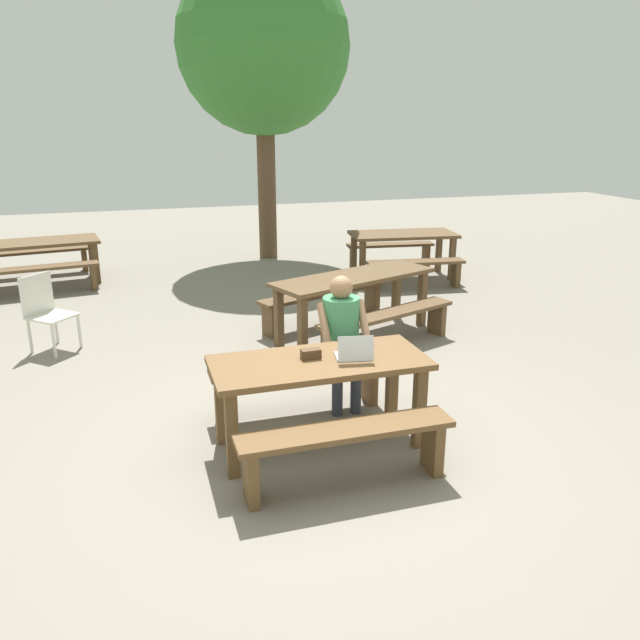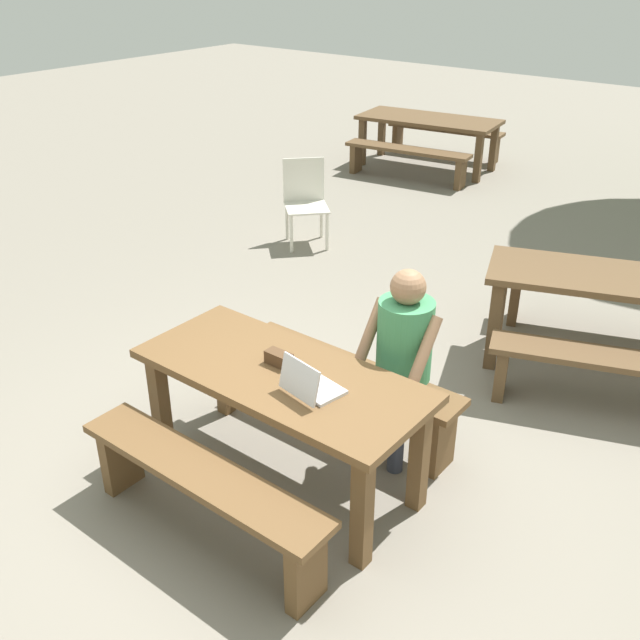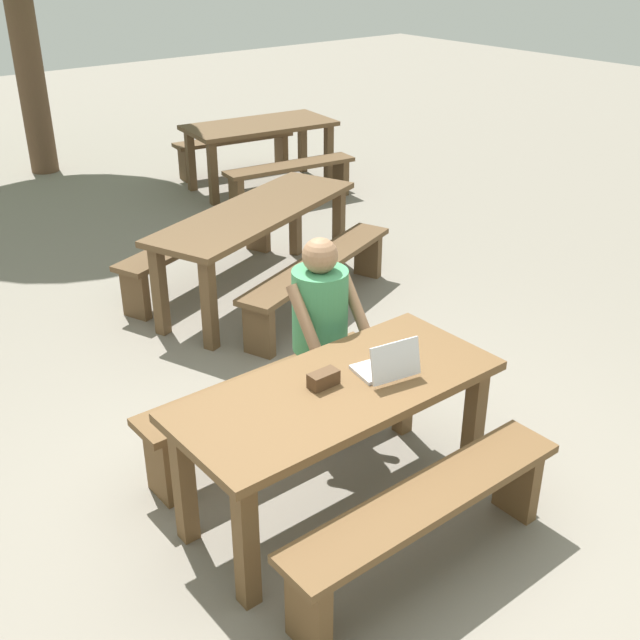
# 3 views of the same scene
# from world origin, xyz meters

# --- Properties ---
(ground_plane) EXTENTS (30.00, 30.00, 0.00)m
(ground_plane) POSITION_xyz_m (0.00, 0.00, 0.00)
(ground_plane) COLOR gray
(picnic_table_front) EXTENTS (1.74, 0.76, 0.76)m
(picnic_table_front) POSITION_xyz_m (0.00, 0.00, 0.64)
(picnic_table_front) COLOR brown
(picnic_table_front) RESTS_ON ground
(bench_near) EXTENTS (1.62, 0.30, 0.48)m
(bench_near) POSITION_xyz_m (0.00, -0.65, 0.35)
(bench_near) COLOR brown
(bench_near) RESTS_ON ground
(bench_far) EXTENTS (1.62, 0.30, 0.48)m
(bench_far) POSITION_xyz_m (0.00, 0.65, 0.35)
(bench_far) COLOR brown
(bench_far) RESTS_ON ground
(laptop) EXTENTS (0.33, 0.30, 0.22)m
(laptop) POSITION_xyz_m (0.27, -0.07, 0.81)
(laptop) COLOR silver
(laptop) RESTS_ON picnic_table_front
(small_pouch) EXTENTS (0.16, 0.08, 0.08)m
(small_pouch) POSITION_xyz_m (-0.06, 0.05, 0.80)
(small_pouch) COLOR #4C331E
(small_pouch) RESTS_ON picnic_table_front
(person_seated) EXTENTS (0.44, 0.43, 1.27)m
(person_seated) POSITION_xyz_m (0.41, 0.62, 0.76)
(person_seated) COLOR #333847
(person_seated) RESTS_ON ground
(plastic_chair) EXTENTS (0.62, 0.62, 0.89)m
(plastic_chair) POSITION_xyz_m (-2.36, 3.11, 0.47)
(plastic_chair) COLOR silver
(plastic_chair) RESTS_ON ground
(picnic_table_mid) EXTENTS (2.23, 1.37, 0.78)m
(picnic_table_mid) POSITION_xyz_m (1.23, 2.51, 0.66)
(picnic_table_mid) COLOR brown
(picnic_table_mid) RESTS_ON ground
(bench_mid_south) EXTENTS (1.90, 0.95, 0.45)m
(bench_mid_south) POSITION_xyz_m (1.44, 1.95, 0.34)
(bench_mid_south) COLOR brown
(bench_mid_south) RESTS_ON ground
(bench_mid_north) EXTENTS (1.90, 0.95, 0.45)m
(bench_mid_north) POSITION_xyz_m (1.02, 3.08, 0.34)
(bench_mid_north) COLOR brown
(bench_mid_north) RESTS_ON ground
(picnic_table_distant) EXTENTS (2.05, 1.10, 0.71)m
(picnic_table_distant) POSITION_xyz_m (-2.82, 6.43, 0.61)
(picnic_table_distant) COLOR brown
(picnic_table_distant) RESTS_ON ground
(bench_distant_south) EXTENTS (1.78, 0.54, 0.44)m
(bench_distant_south) POSITION_xyz_m (-2.73, 5.74, 0.33)
(bench_distant_south) COLOR brown
(bench_distant_south) RESTS_ON ground
(bench_distant_north) EXTENTS (1.78, 0.54, 0.44)m
(bench_distant_north) POSITION_xyz_m (-2.92, 7.13, 0.33)
(bench_distant_north) COLOR brown
(bench_distant_north) RESTS_ON ground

